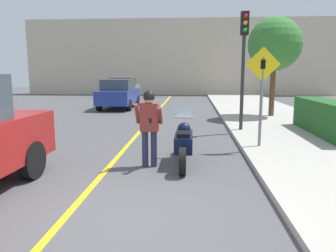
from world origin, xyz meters
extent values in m
plane|color=#4C4C4F|center=(0.00, 0.00, 0.00)|extent=(80.00, 80.00, 0.00)
cube|color=#ADA89E|center=(4.80, 4.00, 0.06)|extent=(4.40, 44.00, 0.13)
cube|color=yellow|center=(-0.60, 6.00, 0.00)|extent=(0.12, 36.00, 0.01)
cube|color=beige|center=(0.00, 26.00, 3.39)|extent=(28.00, 1.20, 6.78)
cylinder|color=black|center=(1.07, 2.02, 0.30)|extent=(0.14, 0.59, 0.59)
cylinder|color=black|center=(1.07, 3.77, 0.30)|extent=(0.14, 0.59, 0.59)
cube|color=#0C1433|center=(1.07, 2.90, 0.53)|extent=(0.40, 1.21, 0.36)
sphere|color=#0C1433|center=(1.07, 3.06, 0.79)|extent=(0.32, 0.32, 0.32)
cube|color=black|center=(1.07, 2.62, 0.75)|extent=(0.28, 0.48, 0.10)
cylinder|color=silver|center=(1.07, 3.50, 1.01)|extent=(0.62, 0.03, 0.03)
cube|color=silver|center=(1.07, 3.58, 1.13)|extent=(0.36, 0.12, 0.31)
cylinder|color=#282D4C|center=(0.21, 2.60, 0.41)|extent=(0.14, 0.14, 0.81)
cylinder|color=#282D4C|center=(0.41, 2.60, 0.41)|extent=(0.14, 0.14, 0.81)
cube|color=maroon|center=(0.31, 2.60, 1.12)|extent=(0.40, 0.22, 0.62)
cylinder|color=maroon|center=(0.06, 2.50, 1.22)|extent=(0.09, 0.38, 0.49)
cylinder|color=maroon|center=(0.56, 2.48, 1.19)|extent=(0.09, 0.44, 0.44)
sphere|color=tan|center=(0.31, 2.60, 1.54)|extent=(0.22, 0.22, 0.22)
sphere|color=black|center=(0.31, 2.60, 1.59)|extent=(0.27, 0.27, 0.27)
cube|color=black|center=(0.37, 2.32, 1.09)|extent=(0.06, 0.05, 0.11)
cylinder|color=black|center=(-1.92, 1.58, 0.38)|extent=(0.25, 0.77, 0.76)
cylinder|color=slate|center=(3.09, 4.34, 1.32)|extent=(0.08, 0.08, 2.38)
cube|color=yellow|center=(3.09, 4.32, 2.31)|extent=(0.91, 0.02, 0.91)
cube|color=black|center=(3.09, 4.30, 2.31)|extent=(0.12, 0.01, 0.24)
cylinder|color=#2D2D30|center=(2.96, 6.87, 2.10)|extent=(0.12, 0.12, 3.95)
cube|color=black|center=(2.96, 6.85, 3.69)|extent=(0.26, 0.22, 0.76)
sphere|color=red|center=(2.96, 6.73, 3.91)|extent=(0.14, 0.14, 0.14)
sphere|color=gold|center=(2.96, 6.73, 3.69)|extent=(0.14, 0.14, 0.14)
sphere|color=green|center=(2.96, 6.73, 3.47)|extent=(0.14, 0.14, 0.14)
cube|color=#235623|center=(5.60, 6.23, 0.66)|extent=(0.90, 4.06, 1.07)
cylinder|color=brown|center=(4.88, 10.66, 1.31)|extent=(0.24, 0.24, 2.37)
sphere|color=#387A33|center=(4.88, 10.66, 3.32)|extent=(2.36, 2.36, 2.36)
cylinder|color=black|center=(-3.80, 15.58, 0.32)|extent=(0.22, 0.64, 0.64)
cylinder|color=black|center=(-2.15, 15.58, 0.32)|extent=(0.22, 0.64, 0.64)
cylinder|color=black|center=(-3.80, 12.97, 0.32)|extent=(0.22, 0.64, 0.64)
cylinder|color=black|center=(-2.15, 12.97, 0.32)|extent=(0.22, 0.64, 0.64)
cube|color=navy|center=(-2.98, 14.27, 0.70)|extent=(1.80, 4.20, 0.76)
cube|color=#38424C|center=(-2.98, 14.11, 1.38)|extent=(1.58, 2.18, 0.60)
cylinder|color=black|center=(-4.61, 20.92, 0.32)|extent=(0.22, 0.64, 0.64)
cylinder|color=black|center=(-2.96, 20.92, 0.32)|extent=(0.22, 0.64, 0.64)
cylinder|color=black|center=(-4.61, 18.32, 0.32)|extent=(0.22, 0.64, 0.64)
cylinder|color=black|center=(-2.96, 18.32, 0.32)|extent=(0.22, 0.64, 0.64)
cube|color=gray|center=(-3.79, 19.62, 0.70)|extent=(1.80, 4.20, 0.76)
cube|color=#38424C|center=(-3.79, 19.45, 1.38)|extent=(1.58, 2.18, 0.60)
camera|label=1|loc=(1.25, -4.52, 2.13)|focal=35.00mm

